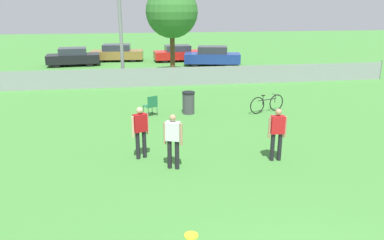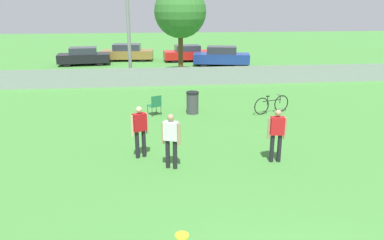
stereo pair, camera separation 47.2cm
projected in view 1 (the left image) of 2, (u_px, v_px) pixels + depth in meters
fence_backline at (182, 76)px, 22.10m from camera, size 25.73×0.07×1.21m
tree_near_pole at (172, 12)px, 23.98m from camera, size 3.36×3.36×5.85m
player_thrower_red at (140, 129)px, 11.57m from camera, size 0.53×0.37×1.67m
player_defender_red at (277, 131)px, 11.39m from camera, size 0.57×0.25×1.67m
player_receiver_white at (173, 138)px, 10.82m from camera, size 0.54×0.35×1.67m
frisbee_disc at (191, 235)px, 7.87m from camera, size 0.30×0.30×0.03m
folding_chair_sideline at (151, 105)px, 16.11m from camera, size 0.64×0.64×0.90m
bicycle_sideline at (267, 104)px, 16.71m from camera, size 1.75×0.68×0.81m
trash_bin at (188, 103)px, 16.49m from camera, size 0.55×0.55×0.98m
parked_car_dark at (73, 57)px, 29.18m from camera, size 4.11×2.13×1.38m
parked_car_tan at (117, 53)px, 31.52m from camera, size 4.43×2.05×1.39m
parked_car_red at (178, 53)px, 31.40m from camera, size 4.02×1.95×1.34m
parked_car_blue at (212, 56)px, 29.22m from camera, size 4.55×2.47×1.49m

